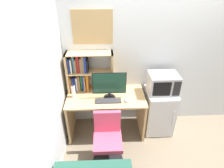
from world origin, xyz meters
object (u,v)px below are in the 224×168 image
at_px(hutch_bookshelf, 83,71).
at_px(computer_mouse, 126,100).
at_px(monitor, 109,85).
at_px(keyboard, 108,101).
at_px(desk_chair, 108,142).
at_px(wall_corkboard, 92,27).
at_px(mini_fridge, 158,111).
at_px(microwave, 163,83).
at_px(water_bottle, 74,91).

bearing_deg(hutch_bookshelf, computer_mouse, -29.16).
distance_m(hutch_bookshelf, monitor, 0.51).
bearing_deg(keyboard, hutch_bookshelf, 136.58).
relative_size(desk_chair, wall_corkboard, 1.36).
distance_m(hutch_bookshelf, mini_fridge, 1.50).
xyz_separation_m(monitor, wall_corkboard, (-0.24, 0.37, 0.80)).
bearing_deg(computer_mouse, keyboard, 179.02).
height_order(hutch_bookshelf, mini_fridge, hutch_bookshelf).
distance_m(monitor, desk_chair, 0.87).
relative_size(mini_fridge, microwave, 1.75).
bearing_deg(desk_chair, computer_mouse, 56.43).
distance_m(mini_fridge, wall_corkboard, 1.82).
bearing_deg(keyboard, desk_chair, -92.89).
bearing_deg(microwave, keyboard, -168.36).
distance_m(computer_mouse, desk_chair, 0.70).
height_order(monitor, wall_corkboard, wall_corkboard).
height_order(mini_fridge, desk_chair, desk_chair).
bearing_deg(wall_corkboard, hutch_bookshelf, -150.82).
bearing_deg(mini_fridge, microwave, 89.88).
xyz_separation_m(monitor, keyboard, (-0.02, -0.11, -0.24)).
bearing_deg(computer_mouse, desk_chair, -123.57).
relative_size(keyboard, desk_chair, 0.49).
bearing_deg(keyboard, monitor, 77.18).
relative_size(water_bottle, wall_corkboard, 0.37).
xyz_separation_m(hutch_bookshelf, water_bottle, (-0.16, -0.22, -0.25)).
distance_m(hutch_bookshelf, water_bottle, 0.37).
relative_size(water_bottle, microwave, 0.49).
bearing_deg(mini_fridge, wall_corkboard, 165.22).
bearing_deg(microwave, computer_mouse, -162.80).
bearing_deg(mini_fridge, keyboard, -168.55).
bearing_deg(monitor, computer_mouse, -23.13).
xyz_separation_m(computer_mouse, mini_fridge, (0.62, 0.19, -0.38)).
distance_m(computer_mouse, mini_fridge, 0.75).
bearing_deg(keyboard, wall_corkboard, 114.43).
bearing_deg(hutch_bookshelf, water_bottle, -125.30).
distance_m(monitor, keyboard, 0.26).
bearing_deg(hutch_bookshelf, monitor, -32.57).
height_order(desk_chair, wall_corkboard, wall_corkboard).
bearing_deg(desk_chair, mini_fridge, 35.26).
bearing_deg(water_bottle, monitor, -4.56).
relative_size(keyboard, water_bottle, 1.82).
relative_size(water_bottle, desk_chair, 0.27).
height_order(monitor, desk_chair, monitor).
relative_size(computer_mouse, water_bottle, 0.45).
bearing_deg(mini_fridge, desk_chair, -144.74).
distance_m(water_bottle, mini_fridge, 1.53).
distance_m(keyboard, wall_corkboard, 1.16).
bearing_deg(hutch_bookshelf, desk_chair, -66.20).
bearing_deg(desk_chair, microwave, 35.38).
distance_m(keyboard, desk_chair, 0.62).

